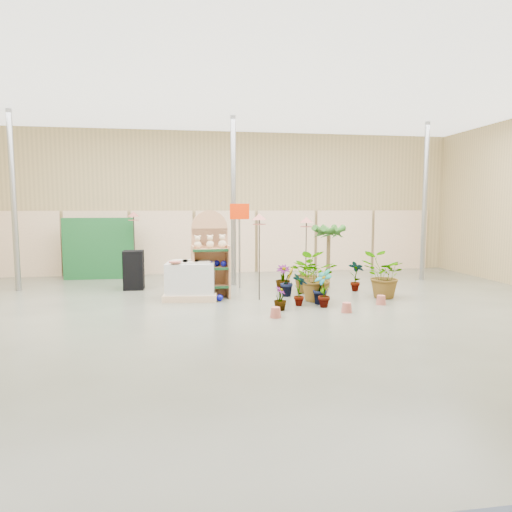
{
  "coord_description": "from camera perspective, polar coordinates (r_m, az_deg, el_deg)",
  "views": [
    {
      "loc": [
        -1.3,
        -8.72,
        2.11
      ],
      "look_at": [
        0.3,
        1.5,
        1.0
      ],
      "focal_mm": 32.0,
      "sensor_mm": 36.0,
      "label": 1
    }
  ],
  "objects": [
    {
      "name": "room",
      "position": [
        9.72,
        -1.22,
        6.74
      ],
      "size": [
        15.2,
        12.1,
        4.7
      ],
      "color": "#4F5144",
      "rests_on": "ground"
    },
    {
      "name": "display_shelf",
      "position": [
        10.74,
        -5.77,
        -0.2
      ],
      "size": [
        0.89,
        0.6,
        2.04
      ],
      "rotation": [
        0.0,
        0.0,
        0.08
      ],
      "color": "#AA7650",
      "rests_on": "ground"
    },
    {
      "name": "teddy_bears",
      "position": [
        10.62,
        -5.65,
        1.67
      ],
      "size": [
        0.75,
        0.19,
        0.31
      ],
      "color": "beige",
      "rests_on": "display_shelf"
    },
    {
      "name": "gazing_balls_shelf",
      "position": [
        10.63,
        -5.73,
        -0.96
      ],
      "size": [
        0.75,
        0.26,
        0.14
      ],
      "color": "#070A81",
      "rests_on": "display_shelf"
    },
    {
      "name": "gazing_balls_floor",
      "position": [
        10.41,
        -5.92,
        -5.18
      ],
      "size": [
        0.63,
        0.39,
        0.15
      ],
      "color": "#070A81",
      "rests_on": "ground"
    },
    {
      "name": "pallet_stack",
      "position": [
        10.65,
        -8.12,
        -3.01
      ],
      "size": [
        1.3,
        1.12,
        0.89
      ],
      "rotation": [
        0.0,
        0.0,
        -0.11
      ],
      "color": "tan",
      "rests_on": "ground"
    },
    {
      "name": "charcoal_planters",
      "position": [
        12.15,
        -15.04,
        -1.7
      ],
      "size": [
        0.5,
        0.5,
        1.0
      ],
      "color": "black",
      "rests_on": "ground"
    },
    {
      "name": "trellis_stock",
      "position": [
        14.19,
        -19.01,
        0.9
      ],
      "size": [
        2.0,
        0.3,
        1.8
      ],
      "primitive_type": "cube",
      "color": "#124A1F",
      "rests_on": "ground"
    },
    {
      "name": "offer_sign",
      "position": [
        11.79,
        -2.08,
        3.5
      ],
      "size": [
        0.5,
        0.08,
        2.2
      ],
      "color": "gray",
      "rests_on": "ground"
    },
    {
      "name": "bird_table_front",
      "position": [
        10.25,
        0.41,
        4.54
      ],
      "size": [
        0.34,
        0.34,
        1.97
      ],
      "color": "black",
      "rests_on": "ground"
    },
    {
      "name": "bird_table_right",
      "position": [
        11.42,
        6.31,
        4.2
      ],
      "size": [
        0.34,
        0.34,
        1.87
      ],
      "color": "black",
      "rests_on": "ground"
    },
    {
      "name": "bird_table_back",
      "position": [
        13.34,
        -15.06,
        4.77
      ],
      "size": [
        0.34,
        0.34,
        1.99
      ],
      "color": "black",
      "rests_on": "ground"
    },
    {
      "name": "palm",
      "position": [
        11.98,
        9.08,
        3.12
      ],
      "size": [
        0.7,
        0.7,
        1.75
      ],
      "color": "brown",
      "rests_on": "ground"
    },
    {
      "name": "potted_plant_0",
      "position": [
        9.84,
        5.45,
        -4.19
      ],
      "size": [
        0.39,
        0.45,
        0.71
      ],
      "primitive_type": "imported",
      "rotation": [
        0.0,
        0.0,
        2.03
      ],
      "color": "#205016",
      "rests_on": "ground"
    },
    {
      "name": "potted_plant_2",
      "position": [
        10.34,
        7.2,
        -2.63
      ],
      "size": [
        1.29,
        1.27,
        1.09
      ],
      "primitive_type": "imported",
      "rotation": [
        0.0,
        0.0,
        2.5
      ],
      "color": "#205016",
      "rests_on": "ground"
    },
    {
      "name": "potted_plant_4",
      "position": [
        11.76,
        12.38,
        -2.45
      ],
      "size": [
        0.47,
        0.49,
        0.77
      ],
      "primitive_type": "imported",
      "rotation": [
        0.0,
        0.0,
        2.27
      ],
      "color": "#205016",
      "rests_on": "ground"
    },
    {
      "name": "potted_plant_5",
      "position": [
        10.9,
        3.97,
        -3.22
      ],
      "size": [
        0.48,
        0.48,
        0.69
      ],
      "primitive_type": "imported",
      "rotation": [
        0.0,
        0.0,
        0.87
      ],
      "color": "#205016",
      "rests_on": "ground"
    },
    {
      "name": "potted_plant_6",
      "position": [
        11.4,
        6.14,
        -2.08
      ],
      "size": [
        0.97,
        1.05,
        0.98
      ],
      "primitive_type": "imported",
      "rotation": [
        0.0,
        0.0,
        1.3
      ],
      "color": "#205016",
      "rests_on": "ground"
    },
    {
      "name": "potted_plant_7",
      "position": [
        9.42,
        3.03,
        -5.32
      ],
      "size": [
        0.36,
        0.36,
        0.48
      ],
      "primitive_type": "imported",
      "rotation": [
        0.0,
        0.0,
        1.16
      ],
      "color": "#205016",
      "rests_on": "ground"
    },
    {
      "name": "potted_plant_8",
      "position": [
        9.76,
        8.44,
        -3.99
      ],
      "size": [
        0.43,
        0.51,
        0.81
      ],
      "primitive_type": "imported",
      "rotation": [
        0.0,
        0.0,
        5.1
      ],
      "color": "#205016",
      "rests_on": "ground"
    },
    {
      "name": "potted_plant_9",
      "position": [
        10.1,
        7.98,
        -4.01
      ],
      "size": [
        0.37,
        0.43,
        0.69
      ],
      "primitive_type": "imported",
      "rotation": [
        0.0,
        0.0,
        1.39
      ],
      "color": "#205016",
      "rests_on": "ground"
    },
    {
      "name": "potted_plant_10",
      "position": [
        11.0,
        15.52,
        -2.34
      ],
      "size": [
        1.17,
        1.09,
        1.07
      ],
      "primitive_type": "imported",
      "rotation": [
        0.0,
        0.0,
        2.82
      ],
      "color": "#205016",
      "rests_on": "ground"
    },
    {
      "name": "potted_plant_11",
      "position": [
        11.59,
        3.38,
        -2.74
      ],
      "size": [
        0.42,
        0.42,
        0.65
      ],
      "primitive_type": "imported",
      "rotation": [
        0.0,
        0.0,
        6.12
      ],
      "color": "#205016",
      "rests_on": "ground"
    }
  ]
}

